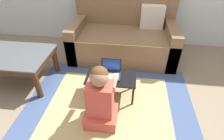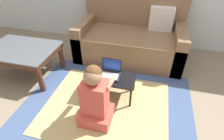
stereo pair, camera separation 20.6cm
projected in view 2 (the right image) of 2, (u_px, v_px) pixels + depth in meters
The scene contains 8 objects.
ground_plane at pixel (109, 101), 2.13m from camera, with size 16.00×16.00×0.00m, color #7F705B.
area_rug at pixel (106, 106), 2.06m from camera, with size 1.97×1.60×0.01m.
couch at pixel (131, 37), 2.85m from camera, with size 1.63×0.94×0.95m.
coffee_table at pixel (22, 52), 2.38m from camera, with size 0.94×0.67×0.42m.
laptop_desk at pixel (111, 79), 2.08m from camera, with size 0.59×0.34×0.29m.
laptop at pixel (110, 73), 2.06m from camera, with size 0.24×0.18×0.19m.
computer_mouse at pixel (95, 73), 2.08m from camera, with size 0.06×0.11×0.04m.
person_seated at pixel (95, 99), 1.73m from camera, with size 0.33×0.44×0.71m.
Camera 2 is at (0.41, -1.44, 1.57)m, focal length 28.00 mm.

